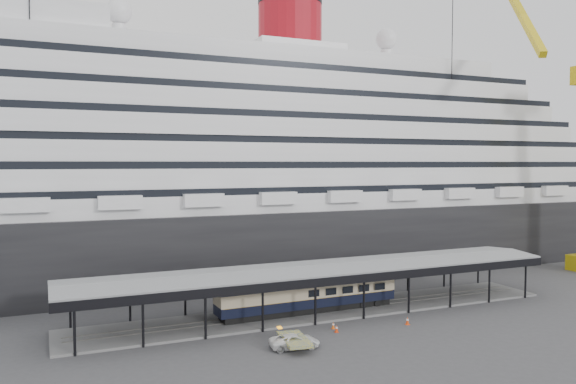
# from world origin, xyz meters

# --- Properties ---
(ground) EXTENTS (200.00, 200.00, 0.00)m
(ground) POSITION_xyz_m (0.00, 0.00, 0.00)
(ground) COLOR #3B3B3E
(ground) RESTS_ON ground
(cruise_ship) EXTENTS (130.00, 30.00, 43.90)m
(cruise_ship) POSITION_xyz_m (0.05, 32.00, 18.35)
(cruise_ship) COLOR black
(cruise_ship) RESTS_ON ground
(platform_canopy) EXTENTS (56.00, 9.18, 5.30)m
(platform_canopy) POSITION_xyz_m (0.00, 5.00, 2.36)
(platform_canopy) COLOR slate
(platform_canopy) RESTS_ON ground
(port_truck) EXTENTS (4.78, 2.68, 1.26)m
(port_truck) POSITION_xyz_m (-7.81, -4.82, 0.63)
(port_truck) COLOR white
(port_truck) RESTS_ON ground
(pullman_carriage) EXTENTS (21.03, 3.22, 20.59)m
(pullman_carriage) POSITION_xyz_m (-1.70, 5.00, 2.51)
(pullman_carriage) COLOR black
(pullman_carriage) RESTS_ON ground
(traffic_cone_left) EXTENTS (0.43, 0.43, 0.73)m
(traffic_cone_left) POSITION_xyz_m (-1.83, -1.02, 0.36)
(traffic_cone_left) COLOR #DF520C
(traffic_cone_left) RESTS_ON ground
(traffic_cone_mid) EXTENTS (0.49, 0.49, 0.74)m
(traffic_cone_mid) POSITION_xyz_m (-2.08, -2.16, 0.37)
(traffic_cone_mid) COLOR red
(traffic_cone_mid) RESTS_ON ground
(traffic_cone_right) EXTENTS (0.47, 0.47, 0.82)m
(traffic_cone_right) POSITION_xyz_m (5.85, -2.79, 0.41)
(traffic_cone_right) COLOR red
(traffic_cone_right) RESTS_ON ground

